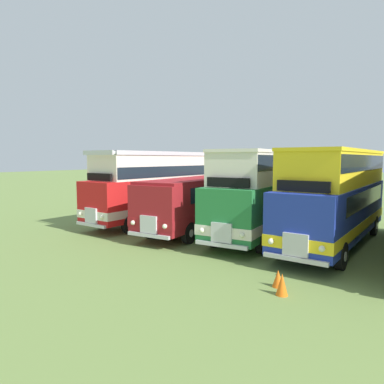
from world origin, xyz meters
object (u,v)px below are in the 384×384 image
Objects in this scene: cone_near_end at (278,278)px; cone_mid_row at (282,284)px; bus_fourth_in_row at (337,193)px; bus_third_in_row at (264,189)px; bus_second_in_row at (205,198)px; bus_first_in_row at (155,186)px.

cone_mid_row is (0.33, -0.60, 0.06)m from cone_near_end.
bus_fourth_in_row is 19.74× the size of cone_near_end.
cone_mid_row is at bearing -64.75° from bus_third_in_row.
bus_second_in_row is 1.01× the size of bus_fourth_in_row.
bus_second_in_row reaches higher than cone_near_end.
bus_first_in_row is at bearing -178.38° from bus_second_in_row.
cone_mid_row is at bearing -61.32° from cone_near_end.
bus_first_in_row reaches higher than cone_mid_row.
cone_mid_row is at bearing -46.56° from bus_second_in_row.
bus_third_in_row is at bearing -0.87° from bus_second_in_row.
bus_first_in_row is 15.00× the size of cone_mid_row.
cone_mid_row is at bearing -34.69° from bus_first_in_row.
bus_fourth_in_row is (7.29, -0.14, 0.72)m from bus_second_in_row.
bus_second_in_row is at bearing 178.92° from bus_fourth_in_row.
cone_mid_row is (-0.10, -7.46, -2.14)m from bus_fourth_in_row.
bus_first_in_row is at bearing 146.72° from cone_near_end.
cone_near_end is at bearing -45.53° from bus_second_in_row.
cone_near_end is at bearing 118.68° from cone_mid_row.
cone_near_end is (10.50, -6.89, -2.08)m from bus_first_in_row.
bus_third_in_row is at bearing 0.38° from bus_first_in_row.
cone_near_end is (6.87, -6.99, -1.48)m from bus_second_in_row.
bus_third_in_row reaches higher than cone_near_end.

